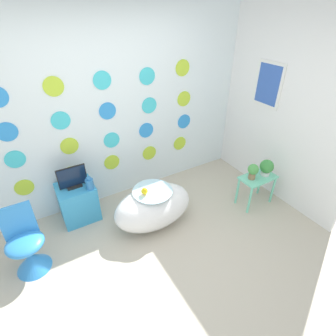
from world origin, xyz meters
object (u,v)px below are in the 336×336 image
at_px(vase, 90,184).
at_px(potted_plant_left, 253,171).
at_px(chair, 28,251).
at_px(bathtub, 153,207).
at_px(potted_plant_right, 267,167).
at_px(tv, 72,178).

relative_size(vase, potted_plant_left, 0.76).
xyz_separation_m(chair, vase, (0.83, 0.40, 0.34)).
distance_m(bathtub, vase, 0.85).
bearing_deg(potted_plant_right, chair, 171.60).
xyz_separation_m(vase, potted_plant_right, (2.21, -0.85, -0.00)).
distance_m(chair, potted_plant_right, 3.09).
distance_m(vase, potted_plant_right, 2.37).
distance_m(vase, potted_plant_left, 2.14).
bearing_deg(vase, potted_plant_left, -22.49).
xyz_separation_m(tv, potted_plant_right, (2.37, -0.99, -0.06)).
height_order(chair, tv, tv).
height_order(bathtub, vase, vase).
distance_m(tv, potted_plant_right, 2.57).
xyz_separation_m(bathtub, potted_plant_right, (1.57, -0.38, 0.30)).
distance_m(bathtub, tv, 1.07).
relative_size(chair, potted_plant_right, 3.32).
height_order(bathtub, potted_plant_right, potted_plant_right).
height_order(bathtub, tv, tv).
relative_size(bathtub, potted_plant_right, 4.44).
distance_m(chair, tv, 0.95).
bearing_deg(potted_plant_right, bathtub, 166.48).
relative_size(bathtub, vase, 6.08).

